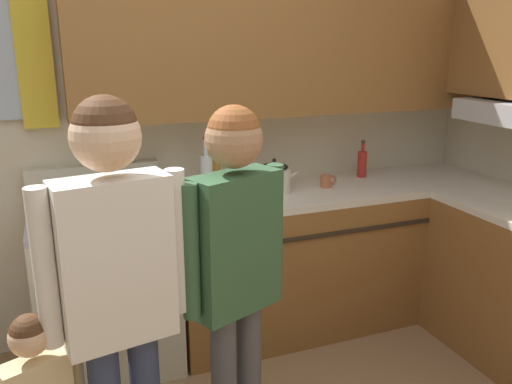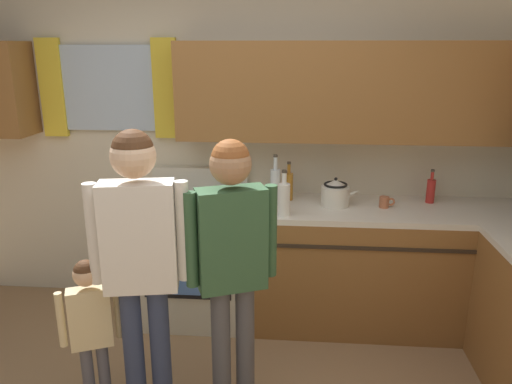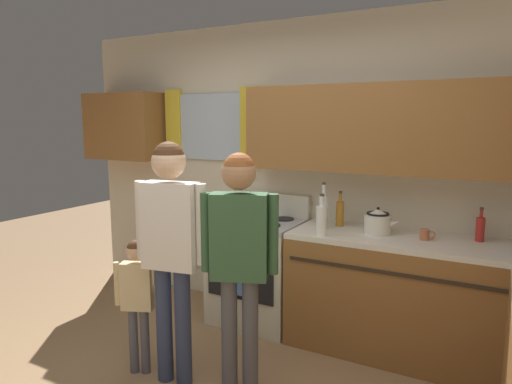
% 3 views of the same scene
% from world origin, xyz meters
% --- Properties ---
extents(back_wall_unit, '(4.60, 0.42, 2.60)m').
position_xyz_m(back_wall_unit, '(0.10, 1.82, 1.45)').
color(back_wall_unit, beige).
rests_on(back_wall_unit, ground).
extents(kitchen_counter_run, '(2.13, 2.22, 0.90)m').
position_xyz_m(kitchen_counter_run, '(1.56, 1.06, 0.45)').
color(kitchen_counter_run, brown).
rests_on(kitchen_counter_run, ground).
extents(stove_oven, '(0.73, 0.67, 1.10)m').
position_xyz_m(stove_oven, '(-0.22, 1.54, 0.47)').
color(stove_oven, beige).
rests_on(stove_oven, ground).
extents(bottle_sauce_red, '(0.06, 0.06, 0.25)m').
position_xyz_m(bottle_sauce_red, '(1.48, 1.69, 0.99)').
color(bottle_sauce_red, red).
rests_on(bottle_sauce_red, kitchen_counter_run).
extents(bottle_oil_amber, '(0.06, 0.06, 0.29)m').
position_xyz_m(bottle_oil_amber, '(0.46, 1.67, 1.01)').
color(bottle_oil_amber, '#B27223').
rests_on(bottle_oil_amber, kitchen_counter_run).
extents(bottle_milk_white, '(0.08, 0.08, 0.31)m').
position_xyz_m(bottle_milk_white, '(0.44, 1.31, 1.02)').
color(bottle_milk_white, white).
rests_on(bottle_milk_white, kitchen_counter_run).
extents(bottle_tall_clear, '(0.07, 0.07, 0.37)m').
position_xyz_m(bottle_tall_clear, '(0.37, 1.53, 1.04)').
color(bottle_tall_clear, silver).
rests_on(bottle_tall_clear, kitchen_counter_run).
extents(cup_terracotta, '(0.11, 0.07, 0.08)m').
position_xyz_m(cup_terracotta, '(1.14, 1.55, 0.94)').
color(cup_terracotta, '#B76642').
rests_on(cup_terracotta, kitchen_counter_run).
extents(stovetop_kettle, '(0.27, 0.20, 0.21)m').
position_xyz_m(stovetop_kettle, '(0.79, 1.56, 1.00)').
color(stovetop_kettle, silver).
rests_on(stovetop_kettle, kitchen_counter_run).
extents(adult_holding_child, '(0.50, 0.22, 1.62)m').
position_xyz_m(adult_holding_child, '(-0.26, 0.42, 1.02)').
color(adult_holding_child, '#2D3856').
rests_on(adult_holding_child, ground).
extents(adult_in_plaid, '(0.46, 0.27, 1.56)m').
position_xyz_m(adult_in_plaid, '(0.19, 0.53, 0.98)').
color(adult_in_plaid, '#4C4C51').
rests_on(adult_in_plaid, ground).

